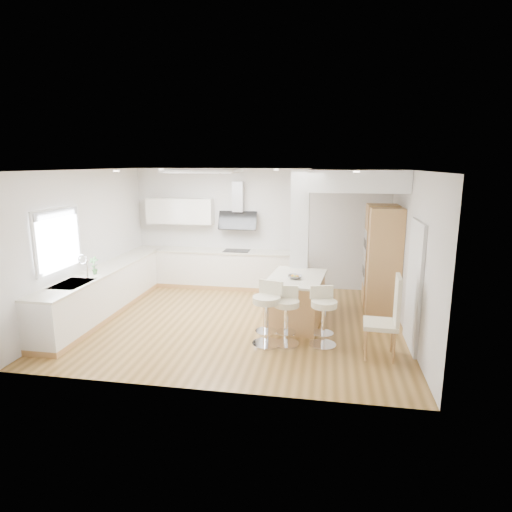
% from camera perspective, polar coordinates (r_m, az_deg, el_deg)
% --- Properties ---
extents(ground, '(6.00, 6.00, 0.00)m').
position_cam_1_polar(ground, '(8.13, -2.34, -8.75)').
color(ground, olive).
rests_on(ground, ground).
extents(ceiling, '(6.00, 5.00, 0.02)m').
position_cam_1_polar(ceiling, '(8.13, -2.34, -8.75)').
color(ceiling, white).
rests_on(ceiling, ground).
extents(wall_back, '(6.00, 0.04, 2.80)m').
position_cam_1_polar(wall_back, '(10.16, 0.51, 3.70)').
color(wall_back, beige).
rests_on(wall_back, ground).
extents(wall_left, '(0.04, 5.00, 2.80)m').
position_cam_1_polar(wall_left, '(8.86, -21.78, 1.54)').
color(wall_left, beige).
rests_on(wall_left, ground).
extents(wall_right, '(0.04, 5.00, 2.80)m').
position_cam_1_polar(wall_right, '(7.71, 19.95, 0.18)').
color(wall_right, beige).
rests_on(wall_right, ground).
extents(skylight, '(4.10, 2.10, 0.06)m').
position_cam_1_polar(skylight, '(8.37, -7.05, 11.19)').
color(skylight, silver).
rests_on(skylight, ground).
extents(window_left, '(0.06, 1.28, 1.07)m').
position_cam_1_polar(window_left, '(8.04, -24.96, 2.39)').
color(window_left, white).
rests_on(window_left, ground).
extents(doorway_right, '(0.05, 1.00, 2.10)m').
position_cam_1_polar(doorway_right, '(7.22, 20.34, -3.90)').
color(doorway_right, '#474038').
rests_on(doorway_right, ground).
extents(counter_left, '(0.63, 4.50, 1.35)m').
position_cam_1_polar(counter_left, '(9.11, -18.95, -4.05)').
color(counter_left, tan).
rests_on(counter_left, ground).
extents(counter_back, '(3.62, 0.63, 2.50)m').
position_cam_1_polar(counter_back, '(10.21, -4.82, -0.33)').
color(counter_back, tan).
rests_on(counter_back, ground).
extents(pillar, '(0.35, 0.35, 2.80)m').
position_cam_1_polar(pillar, '(8.53, 5.83, 1.97)').
color(pillar, silver).
rests_on(pillar, ground).
extents(soffit, '(1.78, 2.20, 0.40)m').
position_cam_1_polar(soffit, '(8.84, 13.11, 9.91)').
color(soffit, white).
rests_on(soffit, ground).
extents(oven_column, '(0.63, 1.21, 2.10)m').
position_cam_1_polar(oven_column, '(8.92, 16.39, -0.31)').
color(oven_column, tan).
rests_on(oven_column, ground).
extents(peninsula, '(1.12, 1.55, 0.96)m').
position_cam_1_polar(peninsula, '(7.98, 5.34, -5.78)').
color(peninsula, tan).
rests_on(peninsula, ground).
extents(bar_stool_a, '(0.58, 0.58, 1.05)m').
position_cam_1_polar(bar_stool_a, '(6.97, 1.48, -7.22)').
color(bar_stool_a, silver).
rests_on(bar_stool_a, ground).
extents(bar_stool_b, '(0.46, 0.46, 0.96)m').
position_cam_1_polar(bar_stool_b, '(7.01, 4.08, -7.55)').
color(bar_stool_b, silver).
rests_on(bar_stool_b, ground).
extents(bar_stool_c, '(0.55, 0.55, 0.97)m').
position_cam_1_polar(bar_stool_c, '(7.03, 8.97, -7.57)').
color(bar_stool_c, silver).
rests_on(bar_stool_c, ground).
extents(dining_chair, '(0.53, 0.53, 1.29)m').
position_cam_1_polar(dining_chair, '(6.78, 17.31, -7.45)').
color(dining_chair, beige).
rests_on(dining_chair, ground).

